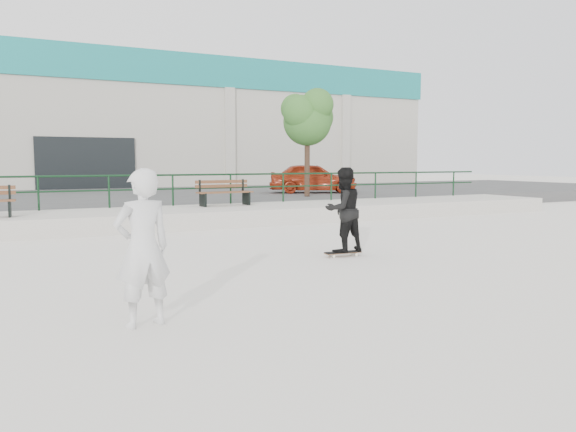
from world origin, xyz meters
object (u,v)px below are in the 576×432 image
bench_right (224,193)px  seated_skater (143,248)px  red_car (313,178)px  skateboard (343,253)px  standing_skater (343,210)px  tree (308,116)px

bench_right → seated_skater: (-4.98, -10.71, 0.01)m
bench_right → red_car: size_ratio=0.47×
bench_right → skateboard: (-0.25, -7.61, -0.85)m
red_car → skateboard: 14.49m
red_car → standing_skater: size_ratio=2.33×
tree → bench_right: bearing=-147.6°
skateboard → seated_skater: bearing=-143.4°
tree → standing_skater: 12.09m
bench_right → seated_skater: bearing=-118.2°
red_car → standing_skater: 14.45m
red_car → seated_skater: bearing=169.2°
seated_skater → skateboard: bearing=-156.5°
standing_skater → seated_skater: seated_skater is taller
bench_right → standing_skater: size_ratio=1.08×
bench_right → standing_skater: (-0.25, -7.61, 0.04)m
red_car → skateboard: (-6.53, -12.89, -1.11)m
tree → skateboard: 12.33m
tree → seated_skater: 17.09m
red_car → seated_skater: red_car is taller
skateboard → tree: bearing=68.1°
seated_skater → red_car: bearing=-134.9°
red_car → standing_skater: (-6.53, -12.89, -0.23)m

